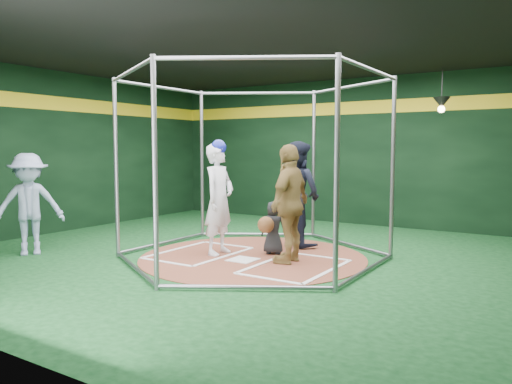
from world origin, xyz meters
The scene contains 12 objects.
room_shell centered at (0.00, 0.01, 1.75)m, with size 10.10×9.10×3.53m.
clay_disc centered at (0.00, 0.00, 0.01)m, with size 3.80×3.80×0.01m, color brown.
home_plate centered at (0.00, -0.30, 0.02)m, with size 0.43×0.43×0.01m, color white.
batter_box_left centered at (-0.95, -0.25, 0.02)m, with size 1.17×1.77×0.01m.
batter_box_right centered at (0.95, -0.25, 0.02)m, with size 1.17×1.77×0.01m.
batting_cage centered at (0.00, 0.00, 1.50)m, with size 4.05×4.67×3.00m.
pendant_lamp_near centered at (2.20, 3.60, 2.74)m, with size 0.34×0.34×0.90m.
batter_figure centered at (-0.62, -0.11, 0.99)m, with size 0.50×0.72×1.97m.
visitor_leopard centered at (0.72, -0.02, 0.96)m, with size 1.11×0.46×1.89m, color tan.
catcher_figure centered at (0.17, 0.35, 0.48)m, with size 0.52×0.60×0.91m.
umpire centered at (0.17, 1.28, 0.99)m, with size 0.95×0.74×1.95m, color black.
bystander_blue centered at (-3.39, -1.86, 0.88)m, with size 1.13×0.65×1.75m, color #92A1C1.
Camera 1 is at (4.48, -6.96, 1.83)m, focal length 35.00 mm.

